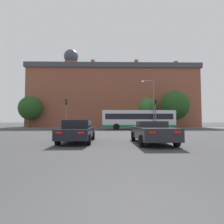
% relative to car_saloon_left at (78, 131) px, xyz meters
% --- Properties ---
extents(stop_line_strip, '(9.75, 0.30, 0.01)m').
position_rel_car_saloon_left_xyz_m(stop_line_strip, '(2.46, 13.21, -0.73)').
color(stop_line_strip, silver).
rests_on(stop_line_strip, ground_plane).
extents(far_pavement, '(70.83, 2.50, 0.01)m').
position_rel_car_saloon_left_xyz_m(far_pavement, '(2.46, 24.79, -0.73)').
color(far_pavement, gray).
rests_on(far_pavement, ground_plane).
extents(brick_civic_building, '(41.24, 16.15, 21.11)m').
position_rel_car_saloon_left_xyz_m(brick_civic_building, '(3.09, 35.84, 6.90)').
color(brick_civic_building, brown).
rests_on(brick_civic_building, ground_plane).
extents(car_saloon_left, '(2.02, 4.93, 1.43)m').
position_rel_car_saloon_left_xyz_m(car_saloon_left, '(0.00, 0.00, 0.00)').
color(car_saloon_left, black).
rests_on(car_saloon_left, ground_plane).
extents(car_roadster_right, '(2.13, 4.80, 1.36)m').
position_rel_car_saloon_left_xyz_m(car_roadster_right, '(4.69, -0.81, -0.03)').
color(car_roadster_right, '#232328').
rests_on(car_roadster_right, ground_plane).
extents(bus_crossing_lead, '(11.63, 2.66, 3.11)m').
position_rel_car_saloon_left_xyz_m(bus_crossing_lead, '(6.83, 16.86, 0.93)').
color(bus_crossing_lead, silver).
rests_on(bus_crossing_lead, ground_plane).
extents(traffic_light_near_right, '(0.26, 0.31, 4.51)m').
position_rel_car_saloon_left_xyz_m(traffic_light_near_right, '(8.95, 13.90, 2.27)').
color(traffic_light_near_right, slate).
rests_on(traffic_light_near_right, ground_plane).
extents(traffic_light_near_left, '(0.26, 0.31, 4.55)m').
position_rel_car_saloon_left_xyz_m(traffic_light_near_left, '(-4.12, 13.71, 2.30)').
color(traffic_light_near_left, slate).
rests_on(traffic_light_near_left, ground_plane).
extents(street_lamp_junction, '(2.03, 0.36, 7.81)m').
position_rel_car_saloon_left_xyz_m(street_lamp_junction, '(8.73, 15.38, 3.98)').
color(street_lamp_junction, slate).
rests_on(street_lamp_junction, ground_plane).
extents(pedestrian_waiting, '(0.29, 0.43, 1.61)m').
position_rel_car_saloon_left_xyz_m(pedestrian_waiting, '(1.82, 24.28, 0.20)').
color(pedestrian_waiting, '#333851').
rests_on(pedestrian_waiting, ground_plane).
extents(tree_by_building, '(4.67, 4.67, 7.00)m').
position_rel_car_saloon_left_xyz_m(tree_by_building, '(11.02, 28.86, 3.81)').
color(tree_by_building, '#4C3823').
rests_on(tree_by_building, ground_plane).
extents(tree_kerbside, '(5.79, 5.79, 7.76)m').
position_rel_car_saloon_left_xyz_m(tree_kerbside, '(15.93, 24.64, 3.98)').
color(tree_kerbside, '#4C3823').
rests_on(tree_kerbside, ground_plane).
extents(tree_distant, '(4.90, 4.90, 6.80)m').
position_rel_car_saloon_left_xyz_m(tree_distant, '(-14.98, 26.51, 3.48)').
color(tree_distant, '#4C3823').
rests_on(tree_distant, ground_plane).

